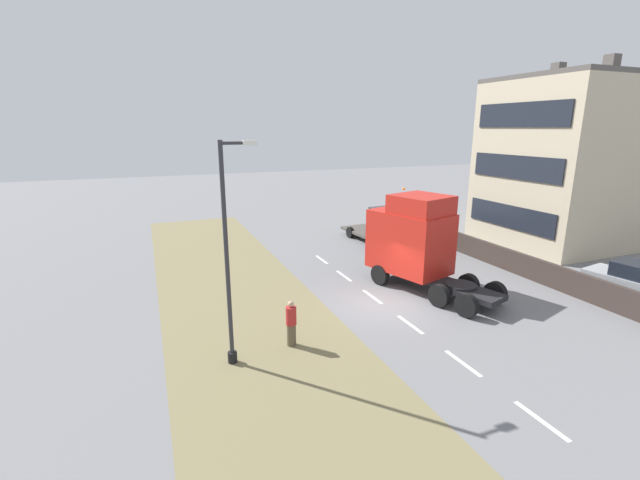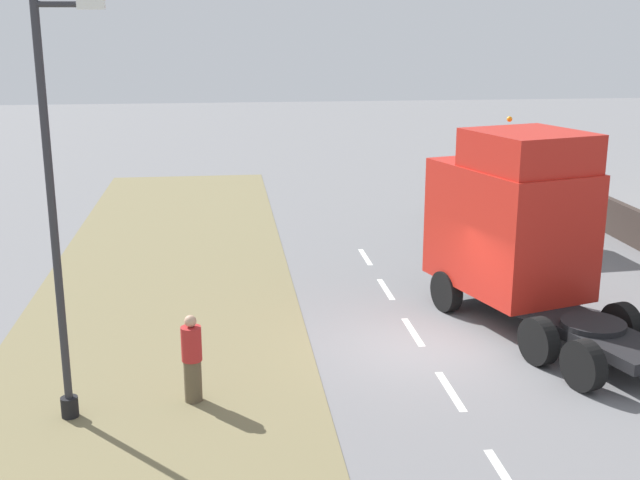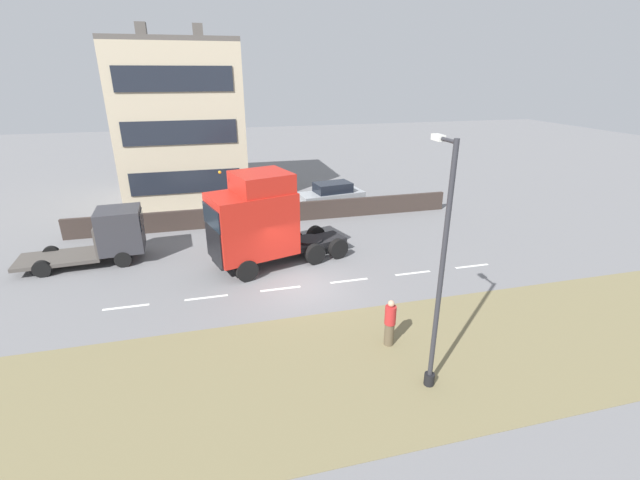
# 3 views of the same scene
# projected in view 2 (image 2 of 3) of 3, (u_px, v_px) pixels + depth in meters

# --- Properties ---
(ground_plane) EXTENTS (120.00, 120.00, 0.00)m
(ground_plane) POSITION_uv_depth(u_px,v_px,m) (422.00, 347.00, 18.13)
(ground_plane) COLOR slate
(ground_plane) RESTS_ON ground
(grass_verge) EXTENTS (7.00, 44.00, 0.01)m
(grass_verge) POSITION_uv_depth(u_px,v_px,m) (153.00, 359.00, 17.42)
(grass_verge) COLOR olive
(grass_verge) RESTS_ON ground
(lane_markings) EXTENTS (0.16, 17.80, 0.00)m
(lane_markings) POSITION_uv_depth(u_px,v_px,m) (430.00, 359.00, 17.46)
(lane_markings) COLOR white
(lane_markings) RESTS_ON ground
(lorry_cab) EXTENTS (4.33, 7.19, 4.82)m
(lorry_cab) POSITION_uv_depth(u_px,v_px,m) (516.00, 227.00, 19.25)
(lorry_cab) COLOR black
(lorry_cab) RESTS_ON ground
(flatbed_truck) EXTENTS (2.45, 5.99, 2.69)m
(flatbed_truck) POSITION_uv_depth(u_px,v_px,m) (511.00, 200.00, 26.57)
(flatbed_truck) COLOR #333338
(flatbed_truck) RESTS_ON ground
(lamp_post) EXTENTS (1.28, 0.32, 7.46)m
(lamp_post) POSITION_uv_depth(u_px,v_px,m) (59.00, 236.00, 13.98)
(lamp_post) COLOR black
(lamp_post) RESTS_ON ground
(pedestrian) EXTENTS (0.39, 0.39, 1.76)m
(pedestrian) POSITION_uv_depth(u_px,v_px,m) (192.00, 360.00, 15.28)
(pedestrian) COLOR brown
(pedestrian) RESTS_ON ground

